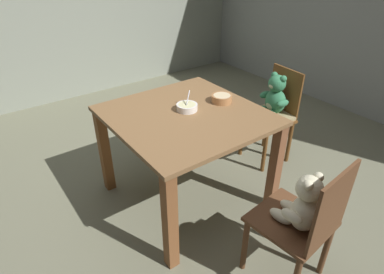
{
  "coord_description": "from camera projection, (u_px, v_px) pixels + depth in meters",
  "views": [
    {
      "loc": [
        1.67,
        -1.18,
        1.79
      ],
      "look_at": [
        0.0,
        0.05,
        0.54
      ],
      "focal_mm": 30.35,
      "sensor_mm": 36.0,
      "label": 1
    }
  ],
  "objects": [
    {
      "name": "ground_plane",
      "position": [
        187.0,
        197.0,
        2.68
      ],
      "size": [
        5.2,
        5.2,
        0.04
      ],
      "color": "#71715A"
    },
    {
      "name": "porridge_bowl_white_center",
      "position": [
        187.0,
        107.0,
        2.32
      ],
      "size": [
        0.15,
        0.15,
        0.12
      ],
      "color": "white",
      "rests_on": "dining_table"
    },
    {
      "name": "teddy_chair_near_right",
      "position": [
        303.0,
        213.0,
        1.76
      ],
      "size": [
        0.44,
        0.43,
        0.87
      ],
      "rotation": [
        0.0,
        0.0,
        3.24
      ],
      "color": "brown",
      "rests_on": "ground_plane"
    },
    {
      "name": "porridge_bowl_terracotta_far_center",
      "position": [
        222.0,
        99.0,
        2.44
      ],
      "size": [
        0.16,
        0.16,
        0.05
      ],
      "color": "#B17748",
      "rests_on": "dining_table"
    },
    {
      "name": "dining_table",
      "position": [
        186.0,
        130.0,
        2.36
      ],
      "size": [
        1.05,
        1.03,
        0.76
      ],
      "color": "brown",
      "rests_on": "ground_plane"
    },
    {
      "name": "teddy_chair_far_center",
      "position": [
        273.0,
        106.0,
        2.89
      ],
      "size": [
        0.41,
        0.4,
        0.86
      ],
      "rotation": [
        0.0,
        0.0,
        -1.66
      ],
      "color": "brown",
      "rests_on": "ground_plane"
    }
  ]
}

